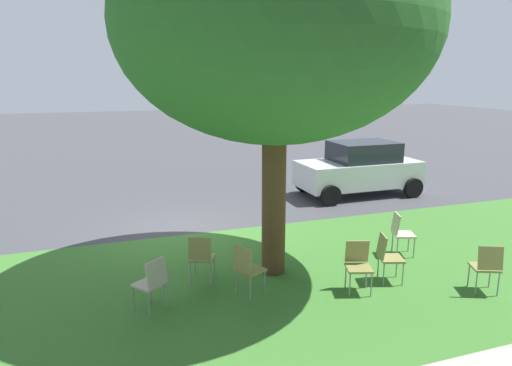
% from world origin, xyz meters
% --- Properties ---
extents(ground, '(80.00, 80.00, 0.00)m').
position_xyz_m(ground, '(0.00, 0.00, 0.00)').
color(ground, '#424247').
extents(grass_verge, '(48.00, 6.00, 0.01)m').
position_xyz_m(grass_verge, '(0.00, 3.20, 0.00)').
color(grass_verge, '#3D752D').
rests_on(grass_verge, ground).
extents(street_tree, '(5.49, 5.49, 6.50)m').
position_xyz_m(street_tree, '(-1.16, 2.82, 4.46)').
color(street_tree, brown).
rests_on(street_tree, ground).
extents(chair_0, '(0.58, 0.58, 0.88)m').
position_xyz_m(chair_0, '(1.18, 3.61, 0.52)').
color(chair_0, '#ADA393').
rests_on(chair_0, ground).
extents(chair_1, '(0.54, 0.55, 0.88)m').
position_xyz_m(chair_1, '(-4.22, 4.85, 0.52)').
color(chair_1, olive).
rests_on(chair_1, ground).
extents(chair_2, '(0.55, 0.56, 0.88)m').
position_xyz_m(chair_2, '(0.22, 2.84, 0.52)').
color(chair_2, olive).
rests_on(chair_2, ground).
extents(chair_3, '(0.52, 0.53, 0.88)m').
position_xyz_m(chair_3, '(-2.23, 4.04, 0.52)').
color(chair_3, olive).
rests_on(chair_3, ground).
extents(chair_4, '(0.53, 0.53, 0.88)m').
position_xyz_m(chair_4, '(-2.91, 3.89, 0.52)').
color(chair_4, olive).
rests_on(chair_4, ground).
extents(chair_5, '(0.54, 0.53, 0.88)m').
position_xyz_m(chair_5, '(-3.93, 2.89, 0.52)').
color(chair_5, beige).
rests_on(chair_5, ground).
extents(chair_6, '(0.56, 0.55, 0.88)m').
position_xyz_m(chair_6, '(-0.38, 3.58, 0.52)').
color(chair_6, olive).
rests_on(chair_6, ground).
extents(parked_car, '(3.70, 1.92, 1.65)m').
position_xyz_m(parked_car, '(-5.80, -1.76, 0.84)').
color(parked_car, silver).
rests_on(parked_car, ground).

